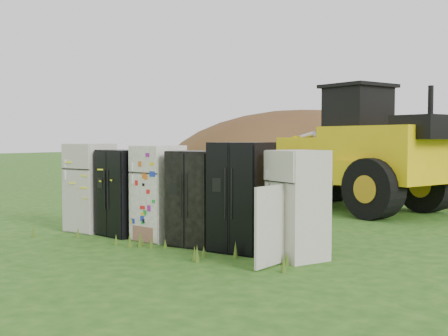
# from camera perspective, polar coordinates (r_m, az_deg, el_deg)

# --- Properties ---
(ground) EXTENTS (120.00, 120.00, 0.00)m
(ground) POSITION_cam_1_polar(r_m,az_deg,el_deg) (10.57, -4.23, -7.61)
(ground) COLOR #1E4A13
(ground) RESTS_ON ground
(fridge_leftmost) EXTENTS (0.84, 0.81, 1.84)m
(fridge_leftmost) POSITION_cam_1_polar(r_m,az_deg,el_deg) (12.13, -13.42, -1.92)
(fridge_leftmost) COLOR beige
(fridge_leftmost) RESTS_ON ground
(fridge_black_side) EXTENTS (0.99, 0.83, 1.72)m
(fridge_black_side) POSITION_cam_1_polar(r_m,az_deg,el_deg) (11.44, -10.26, -2.48)
(fridge_black_side) COLOR black
(fridge_black_side) RESTS_ON ground
(fridge_sticker) EXTENTS (0.87, 0.82, 1.81)m
(fridge_sticker) POSITION_cam_1_polar(r_m,az_deg,el_deg) (10.84, -6.69, -2.51)
(fridge_sticker) COLOR white
(fridge_sticker) RESTS_ON ground
(fridge_dark_mid) EXTENTS (0.94, 0.79, 1.72)m
(fridge_dark_mid) POSITION_cam_1_polar(r_m,az_deg,el_deg) (10.20, -2.87, -3.09)
(fridge_dark_mid) COLOR black
(fridge_dark_mid) RESTS_ON ground
(fridge_black_right) EXTENTS (0.98, 0.83, 1.88)m
(fridge_black_right) POSITION_cam_1_polar(r_m,az_deg,el_deg) (9.67, 1.78, -2.95)
(fridge_black_right) COLOR black
(fridge_black_right) RESTS_ON ground
(fridge_open_door) EXTENTS (1.03, 0.99, 1.76)m
(fridge_open_door) POSITION_cam_1_polar(r_m,az_deg,el_deg) (9.10, 7.50, -3.74)
(fridge_open_door) COLOR beige
(fridge_open_door) RESTS_ON ground
(wheel_loader) EXTENTS (7.58, 4.95, 3.41)m
(wheel_loader) POSITION_cam_1_polar(r_m,az_deg,el_deg) (16.24, 11.09, 2.09)
(wheel_loader) COLOR yellow
(wheel_loader) RESTS_ON ground
(dirt_mound_left) EXTENTS (13.80, 10.35, 6.42)m
(dirt_mound_left) POSITION_cam_1_polar(r_m,az_deg,el_deg) (24.91, 7.74, -1.50)
(dirt_mound_left) COLOR #452B16
(dirt_mound_left) RESTS_ON ground
(dirt_mound_back) EXTENTS (18.58, 12.39, 5.78)m
(dirt_mound_back) POSITION_cam_1_polar(r_m,az_deg,el_deg) (26.14, 19.77, -1.44)
(dirt_mound_back) COLOR #452B16
(dirt_mound_back) RESTS_ON ground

